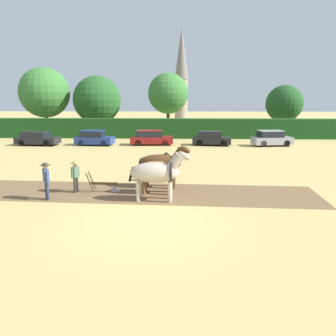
{
  "coord_description": "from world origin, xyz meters",
  "views": [
    {
      "loc": [
        1.37,
        -11.97,
        4.66
      ],
      "look_at": [
        0.71,
        4.99,
        1.1
      ],
      "focal_mm": 35.0,
      "sensor_mm": 36.0,
      "label": 1
    }
  ],
  "objects_px": {
    "tree_left": "(97,100)",
    "parked_car_center_left": "(151,138)",
    "tree_far_left": "(45,93)",
    "parked_car_left": "(94,138)",
    "tree_center": "(284,104)",
    "farmer_at_plow": "(75,174)",
    "parked_car_center_right": "(271,139)",
    "parked_car_far_left": "(37,139)",
    "farmer_onlooker_left": "(46,178)",
    "draft_horse_lead_left": "(157,172)",
    "parked_car_center": "(211,138)",
    "plow": "(106,186)",
    "draft_horse_lead_right": "(160,169)",
    "farmer_beside_team": "(166,165)",
    "tree_center_left": "(168,94)",
    "draft_horse_trail_left": "(162,163)",
    "church_spire": "(181,73)"
  },
  "relations": [
    {
      "from": "tree_center",
      "to": "parked_car_center_right",
      "type": "height_order",
      "value": "tree_center"
    },
    {
      "from": "tree_far_left",
      "to": "parked_car_far_left",
      "type": "height_order",
      "value": "tree_far_left"
    },
    {
      "from": "church_spire",
      "to": "farmer_onlooker_left",
      "type": "height_order",
      "value": "church_spire"
    },
    {
      "from": "farmer_beside_team",
      "to": "parked_car_left",
      "type": "distance_m",
      "value": 17.14
    },
    {
      "from": "tree_left",
      "to": "parked_car_center_left",
      "type": "relative_size",
      "value": 1.76
    },
    {
      "from": "tree_center",
      "to": "church_spire",
      "type": "relative_size",
      "value": 0.33
    },
    {
      "from": "tree_center_left",
      "to": "tree_center",
      "type": "relative_size",
      "value": 1.25
    },
    {
      "from": "draft_horse_lead_right",
      "to": "parked_car_far_left",
      "type": "bearing_deg",
      "value": 131.27
    },
    {
      "from": "farmer_onlooker_left",
      "to": "draft_horse_lead_left",
      "type": "bearing_deg",
      "value": -33.11
    },
    {
      "from": "parked_car_center_right",
      "to": "parked_car_center",
      "type": "bearing_deg",
      "value": 168.24
    },
    {
      "from": "tree_left",
      "to": "church_spire",
      "type": "xyz_separation_m",
      "value": [
        11.73,
        28.36,
        5.82
      ]
    },
    {
      "from": "farmer_at_plow",
      "to": "parked_car_left",
      "type": "distance_m",
      "value": 17.89
    },
    {
      "from": "tree_center",
      "to": "tree_far_left",
      "type": "bearing_deg",
      "value": -179.81
    },
    {
      "from": "parked_car_left",
      "to": "parked_car_center_left",
      "type": "distance_m",
      "value": 5.91
    },
    {
      "from": "farmer_at_plow",
      "to": "tree_left",
      "type": "bearing_deg",
      "value": 117.52
    },
    {
      "from": "tree_left",
      "to": "draft_horse_lead_right",
      "type": "relative_size",
      "value": 2.94
    },
    {
      "from": "parked_car_left",
      "to": "parked_car_center_right",
      "type": "height_order",
      "value": "parked_car_center_right"
    },
    {
      "from": "tree_center",
      "to": "draft_horse_trail_left",
      "type": "xyz_separation_m",
      "value": [
        -15.03,
        -28.69,
        -2.75
      ]
    },
    {
      "from": "parked_car_left",
      "to": "tree_center_left",
      "type": "bearing_deg",
      "value": 63.67
    },
    {
      "from": "tree_center_left",
      "to": "draft_horse_lead_right",
      "type": "relative_size",
      "value": 3.06
    },
    {
      "from": "tree_center",
      "to": "tree_left",
      "type": "bearing_deg",
      "value": 179.46
    },
    {
      "from": "parked_car_far_left",
      "to": "parked_car_center",
      "type": "relative_size",
      "value": 1.07
    },
    {
      "from": "tree_left",
      "to": "plow",
      "type": "xyz_separation_m",
      "value": [
        7.88,
        -29.98,
        -4.26
      ]
    },
    {
      "from": "tree_center_left",
      "to": "parked_car_far_left",
      "type": "distance_m",
      "value": 18.55
    },
    {
      "from": "parked_car_left",
      "to": "tree_center",
      "type": "bearing_deg",
      "value": 33.03
    },
    {
      "from": "farmer_onlooker_left",
      "to": "parked_car_center_left",
      "type": "height_order",
      "value": "farmer_onlooker_left"
    },
    {
      "from": "tree_center",
      "to": "farmer_at_plow",
      "type": "distance_m",
      "value": 35.7
    },
    {
      "from": "tree_far_left",
      "to": "parked_car_left",
      "type": "height_order",
      "value": "tree_far_left"
    },
    {
      "from": "tree_far_left",
      "to": "farmer_onlooker_left",
      "type": "height_order",
      "value": "tree_far_left"
    },
    {
      "from": "farmer_onlooker_left",
      "to": "parked_car_far_left",
      "type": "relative_size",
      "value": 0.4
    },
    {
      "from": "church_spire",
      "to": "parked_car_center",
      "type": "distance_m",
      "value": 41.75
    },
    {
      "from": "draft_horse_lead_left",
      "to": "parked_car_left",
      "type": "xyz_separation_m",
      "value": [
        -7.89,
        18.72,
        -0.61
      ]
    },
    {
      "from": "farmer_beside_team",
      "to": "parked_car_center_left",
      "type": "xyz_separation_m",
      "value": [
        -2.29,
        15.52,
        -0.25
      ]
    },
    {
      "from": "tree_center",
      "to": "parked_car_center_left",
      "type": "height_order",
      "value": "tree_center"
    },
    {
      "from": "farmer_beside_team",
      "to": "parked_car_left",
      "type": "bearing_deg",
      "value": 156.68
    },
    {
      "from": "farmer_at_plow",
      "to": "parked_car_center_right",
      "type": "relative_size",
      "value": 0.39
    },
    {
      "from": "tree_center_left",
      "to": "church_spire",
      "type": "relative_size",
      "value": 0.41
    },
    {
      "from": "draft_horse_trail_left",
      "to": "farmer_onlooker_left",
      "type": "height_order",
      "value": "draft_horse_trail_left"
    },
    {
      "from": "tree_center",
      "to": "farmer_at_plow",
      "type": "height_order",
      "value": "tree_center"
    },
    {
      "from": "plow",
      "to": "parked_car_far_left",
      "type": "relative_size",
      "value": 0.39
    },
    {
      "from": "farmer_beside_team",
      "to": "draft_horse_lead_left",
      "type": "bearing_deg",
      "value": -56.37
    },
    {
      "from": "tree_left",
      "to": "parked_car_far_left",
      "type": "xyz_separation_m",
      "value": [
        -3.21,
        -12.83,
        -3.89
      ]
    },
    {
      "from": "tree_left",
      "to": "parked_car_left",
      "type": "height_order",
      "value": "tree_left"
    },
    {
      "from": "tree_center",
      "to": "church_spire",
      "type": "height_order",
      "value": "church_spire"
    },
    {
      "from": "tree_left",
      "to": "parked_car_center_left",
      "type": "xyz_separation_m",
      "value": [
        8.58,
        -12.1,
        -3.85
      ]
    },
    {
      "from": "tree_left",
      "to": "tree_center_left",
      "type": "xyz_separation_m",
      "value": [
        9.92,
        -0.63,
        0.87
      ]
    },
    {
      "from": "draft_horse_lead_left",
      "to": "parked_car_left",
      "type": "height_order",
      "value": "draft_horse_lead_left"
    },
    {
      "from": "draft_horse_lead_left",
      "to": "draft_horse_trail_left",
      "type": "height_order",
      "value": "draft_horse_lead_left"
    },
    {
      "from": "plow",
      "to": "parked_car_center",
      "type": "bearing_deg",
      "value": 71.25
    },
    {
      "from": "tree_far_left",
      "to": "parked_car_left",
      "type": "relative_size",
      "value": 2.27
    }
  ]
}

